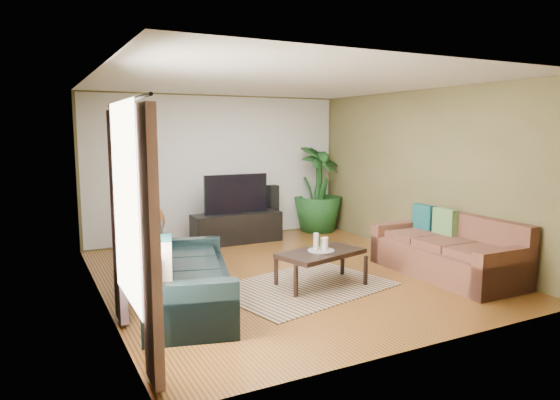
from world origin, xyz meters
TOP-DOWN VIEW (x-y plane):
  - floor at (0.00, 0.00)m, footprint 5.50×5.50m
  - ceiling at (0.00, 0.00)m, footprint 5.50×5.50m
  - wall_back at (0.00, 2.75)m, footprint 5.00×0.00m
  - wall_front at (0.00, -2.75)m, footprint 5.00×0.00m
  - wall_left at (-2.50, 0.00)m, footprint 0.00×5.50m
  - wall_right at (2.50, 0.00)m, footprint 0.00×5.50m
  - backwall_panel at (0.00, 2.74)m, footprint 4.90×0.00m
  - window_pane at (-2.48, -1.60)m, footprint 0.00×1.80m
  - curtain_near at (-2.43, -2.35)m, footprint 0.08×0.35m
  - curtain_far at (-2.43, -0.85)m, footprint 0.08×0.35m
  - curtain_rod at (-2.43, -1.60)m, footprint 0.03×1.90m
  - sofa_left at (-1.65, -0.66)m, footprint 1.47×2.35m
  - sofa_right at (1.98, -1.08)m, footprint 1.01×2.19m
  - area_rug at (-0.08, -0.63)m, footprint 2.48×2.01m
  - coffee_table at (0.16, -0.67)m, footprint 1.26×0.89m
  - candle_tray at (0.16, -0.67)m, footprint 0.35×0.35m
  - candle_tall at (0.10, -0.64)m, footprint 0.07×0.07m
  - candle_mid at (0.20, -0.71)m, footprint 0.07×0.07m
  - candle_short at (0.23, -0.61)m, footprint 0.07×0.07m
  - tv_stand at (0.14, 2.21)m, footprint 1.65×0.51m
  - television at (0.14, 2.23)m, footprint 1.21×0.07m
  - speaker_left at (-1.59, 2.50)m, footprint 0.21×0.22m
  - speaker_right at (1.03, 2.50)m, footprint 0.18×0.20m
  - potted_plant at (2.04, 2.46)m, footprint 1.33×1.33m
  - plant_pot at (2.04, 2.46)m, footprint 0.32×0.32m
  - pedestal at (-1.39, 2.07)m, footprint 0.42×0.42m
  - vase at (-1.39, 2.07)m, footprint 0.35×0.35m
  - side_table at (-1.83, 0.93)m, footprint 0.55×0.55m

SIDE VIEW (x-z plane):
  - floor at x=0.00m, z-range 0.00..0.00m
  - area_rug at x=-0.08m, z-range 0.00..0.01m
  - plant_pot at x=2.04m, z-range 0.00..0.25m
  - pedestal at x=-1.39m, z-range 0.00..0.38m
  - coffee_table at x=0.16m, z-range 0.00..0.47m
  - side_table at x=-1.83m, z-range 0.00..0.49m
  - tv_stand at x=0.14m, z-range 0.00..0.55m
  - sofa_left at x=-1.65m, z-range 0.00..0.85m
  - sofa_right at x=1.98m, z-range 0.00..0.85m
  - speaker_left at x=-1.59m, z-range 0.00..0.89m
  - candle_tray at x=0.16m, z-range 0.47..0.48m
  - speaker_right at x=1.03m, z-range 0.00..0.99m
  - candle_short at x=0.23m, z-range 0.48..0.63m
  - vase at x=-1.39m, z-range 0.31..0.80m
  - candle_mid at x=0.20m, z-range 0.48..0.66m
  - candle_tall at x=0.10m, z-range 0.48..0.71m
  - potted_plant at x=2.04m, z-range 0.00..1.75m
  - television at x=0.14m, z-range 0.55..1.26m
  - curtain_near at x=-2.43m, z-range 0.05..2.25m
  - curtain_far at x=-2.43m, z-range 0.05..2.25m
  - wall_left at x=-2.50m, z-range -1.40..4.10m
  - wall_right at x=2.50m, z-range -1.40..4.10m
  - wall_back at x=0.00m, z-range -1.15..3.85m
  - wall_front at x=0.00m, z-range -1.15..3.85m
  - backwall_panel at x=0.00m, z-range -1.10..3.80m
  - window_pane at x=-2.48m, z-range 0.50..2.30m
  - curtain_rod at x=-2.43m, z-range 2.28..2.31m
  - ceiling at x=0.00m, z-range 2.70..2.70m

